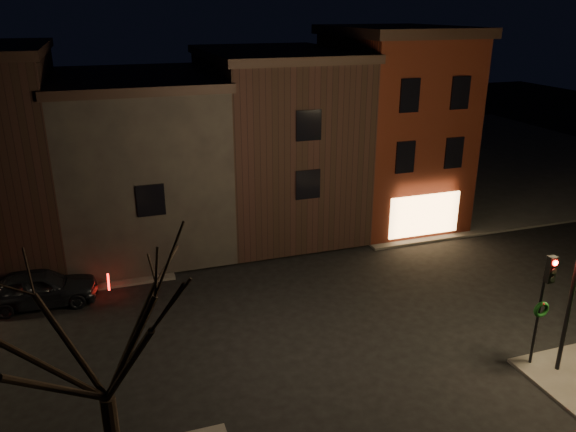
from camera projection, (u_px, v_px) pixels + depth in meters
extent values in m
plane|color=black|center=(320.00, 315.00, 22.38)|extent=(120.00, 120.00, 0.00)
cube|color=#2D2B28|center=(456.00, 156.00, 46.12)|extent=(30.00, 30.00, 0.12)
cube|color=#4A180D|center=(391.00, 129.00, 31.43)|extent=(6.00, 8.00, 10.00)
cube|color=black|center=(398.00, 31.00, 29.60)|extent=(6.50, 8.50, 0.50)
cube|color=#FFBF72|center=(424.00, 215.00, 29.12)|extent=(4.00, 0.12, 2.20)
cube|color=black|center=(276.00, 143.00, 30.54)|extent=(7.00, 10.00, 9.00)
cube|color=black|center=(275.00, 53.00, 28.90)|extent=(7.30, 10.30, 0.40)
cube|color=black|center=(140.00, 163.00, 28.54)|extent=(7.50, 10.00, 8.00)
cube|color=black|center=(132.00, 78.00, 27.07)|extent=(7.80, 10.30, 0.40)
cylinder|color=black|center=(573.00, 289.00, 17.82)|extent=(0.14, 0.14, 6.00)
cylinder|color=black|center=(539.00, 311.00, 18.52)|extent=(0.10, 0.10, 4.00)
cube|color=black|center=(551.00, 269.00, 17.81)|extent=(0.28, 0.22, 0.90)
cylinder|color=#FF0C07|center=(555.00, 263.00, 17.60)|extent=(0.18, 0.06, 0.18)
cylinder|color=black|center=(554.00, 271.00, 17.70)|extent=(0.18, 0.06, 0.18)
cylinder|color=black|center=(552.00, 279.00, 17.80)|extent=(0.18, 0.06, 0.18)
torus|color=#0C380F|center=(541.00, 309.00, 18.41)|extent=(0.58, 0.14, 0.58)
sphere|color=#990C0C|center=(543.00, 304.00, 18.32)|extent=(0.12, 0.12, 0.12)
imported|color=black|center=(39.00, 288.00, 22.93)|extent=(4.58, 1.99, 1.54)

